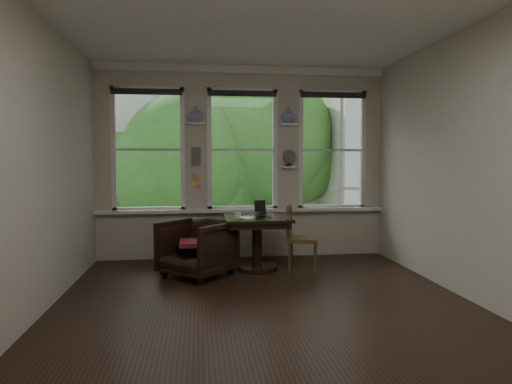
{
  "coord_description": "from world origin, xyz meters",
  "views": [
    {
      "loc": [
        -0.7,
        -4.95,
        1.54
      ],
      "look_at": [
        0.05,
        0.9,
        1.13
      ],
      "focal_mm": 32.0,
      "sensor_mm": 36.0,
      "label": 1
    }
  ],
  "objects": [
    {
      "name": "ground",
      "position": [
        0.0,
        0.0,
        0.0
      ],
      "size": [
        4.5,
        4.5,
        0.0
      ],
      "primitive_type": "plane",
      "color": "black",
      "rests_on": "ground"
    },
    {
      "name": "ceiling",
      "position": [
        0.0,
        0.0,
        3.0
      ],
      "size": [
        4.5,
        4.5,
        0.0
      ],
      "primitive_type": "plane",
      "rotation": [
        3.14,
        0.0,
        0.0
      ],
      "color": "silver",
      "rests_on": "ground"
    },
    {
      "name": "wall_back",
      "position": [
        0.0,
        2.25,
        1.5
      ],
      "size": [
        4.5,
        0.0,
        4.5
      ],
      "primitive_type": "plane",
      "rotation": [
        1.57,
        0.0,
        0.0
      ],
      "color": "#B8AF9D",
      "rests_on": "ground"
    },
    {
      "name": "wall_front",
      "position": [
        0.0,
        -2.25,
        1.5
      ],
      "size": [
        4.5,
        0.0,
        4.5
      ],
      "primitive_type": "plane",
      "rotation": [
        -1.57,
        0.0,
        0.0
      ],
      "color": "#B8AF9D",
      "rests_on": "ground"
    },
    {
      "name": "wall_left",
      "position": [
        -2.25,
        0.0,
        1.5
      ],
      "size": [
        0.0,
        4.5,
        4.5
      ],
      "primitive_type": "plane",
      "rotation": [
        1.57,
        0.0,
        1.57
      ],
      "color": "#B8AF9D",
      "rests_on": "ground"
    },
    {
      "name": "wall_right",
      "position": [
        2.25,
        0.0,
        1.5
      ],
      "size": [
        0.0,
        4.5,
        4.5
      ],
      "primitive_type": "plane",
      "rotation": [
        1.57,
        0.0,
        -1.57
      ],
      "color": "#B8AF9D",
      "rests_on": "ground"
    },
    {
      "name": "window_left",
      "position": [
        -1.45,
        2.25,
        1.7
      ],
      "size": [
        1.1,
        0.12,
        1.9
      ],
      "primitive_type": null,
      "color": "white",
      "rests_on": "ground"
    },
    {
      "name": "window_center",
      "position": [
        0.0,
        2.25,
        1.7
      ],
      "size": [
        1.1,
        0.12,
        1.9
      ],
      "primitive_type": null,
      "color": "white",
      "rests_on": "ground"
    },
    {
      "name": "window_right",
      "position": [
        1.45,
        2.25,
        1.7
      ],
      "size": [
        1.1,
        0.12,
        1.9
      ],
      "primitive_type": null,
      "color": "white",
      "rests_on": "ground"
    },
    {
      "name": "shelf_left",
      "position": [
        -0.72,
        2.15,
        2.1
      ],
      "size": [
        0.26,
        0.16,
        0.03
      ],
      "primitive_type": "cube",
      "color": "white",
      "rests_on": "ground"
    },
    {
      "name": "shelf_right",
      "position": [
        0.72,
        2.15,
        2.1
      ],
      "size": [
        0.26,
        0.16,
        0.03
      ],
      "primitive_type": "cube",
      "color": "white",
      "rests_on": "ground"
    },
    {
      "name": "intercom",
      "position": [
        -0.72,
        2.18,
        1.6
      ],
      "size": [
        0.14,
        0.06,
        0.28
      ],
      "primitive_type": "cube",
      "color": "#59544F",
      "rests_on": "ground"
    },
    {
      "name": "sticky_notes",
      "position": [
        -0.72,
        2.19,
        1.25
      ],
      "size": [
        0.16,
        0.01,
        0.24
      ],
      "primitive_type": null,
      "color": "pink",
      "rests_on": "ground"
    },
    {
      "name": "desk_fan",
      "position": [
        0.72,
        2.13,
        1.53
      ],
      "size": [
        0.2,
        0.2,
        0.24
      ],
      "primitive_type": null,
      "color": "#59544F",
      "rests_on": "ground"
    },
    {
      "name": "vase_left",
      "position": [
        -0.72,
        2.15,
        2.24
      ],
      "size": [
        0.24,
        0.24,
        0.25
      ],
      "primitive_type": "imported",
      "color": "white",
      "rests_on": "shelf_left"
    },
    {
      "name": "vase_right",
      "position": [
        0.72,
        2.15,
        2.24
      ],
      "size": [
        0.24,
        0.24,
        0.25
      ],
      "primitive_type": "imported",
      "color": "white",
      "rests_on": "shelf_right"
    },
    {
      "name": "table",
      "position": [
        0.11,
        1.31,
        0.38
      ],
      "size": [
        0.9,
        0.9,
        0.75
      ],
      "primitive_type": null,
      "color": "black",
      "rests_on": "ground"
    },
    {
      "name": "armchair_left",
      "position": [
        -0.72,
        1.05,
        0.38
      ],
      "size": [
        1.15,
        1.15,
        0.75
      ],
      "primitive_type": "imported",
      "rotation": [
        0.0,
        0.0,
        -0.72
      ],
      "color": "black",
      "rests_on": "ground"
    },
    {
      "name": "cushion_red",
      "position": [
        -0.72,
        1.05,
        0.45
      ],
      "size": [
        0.45,
        0.45,
        0.06
      ],
      "primitive_type": "cube",
      "color": "maroon",
      "rests_on": "armchair_left"
    },
    {
      "name": "side_chair_right",
      "position": [
        0.73,
        1.15,
        0.46
      ],
      "size": [
        0.52,
        0.52,
        0.92
      ],
      "primitive_type": null,
      "rotation": [
        0.0,
        0.0,
        1.28
      ],
      "color": "#453018",
      "rests_on": "ground"
    },
    {
      "name": "laptop",
      "position": [
        0.17,
        1.3,
        0.76
      ],
      "size": [
        0.36,
        0.33,
        0.02
      ],
      "primitive_type": "imported",
      "rotation": [
        0.0,
        0.0,
        -0.59
      ],
      "color": "black",
      "rests_on": "table"
    },
    {
      "name": "mug",
      "position": [
        -0.18,
        1.09,
        0.8
      ],
      "size": [
        0.11,
        0.11,
        0.09
      ],
      "primitive_type": "imported",
      "rotation": [
        0.0,
        0.0,
        -0.09
      ],
      "color": "white",
      "rests_on": "table"
    },
    {
      "name": "drinking_glass",
      "position": [
        0.1,
        1.15,
        0.8
      ],
      "size": [
        0.15,
        0.15,
        0.09
      ],
      "primitive_type": "imported",
      "rotation": [
        0.0,
        0.0,
        -0.34
      ],
      "color": "white",
      "rests_on": "table"
    },
    {
      "name": "tablet",
      "position": [
        0.17,
        1.44,
        0.86
      ],
      "size": [
        0.17,
        0.1,
        0.22
      ],
      "primitive_type": "cube",
      "rotation": [
        -0.26,
        0.0,
        0.13
      ],
      "color": "black",
      "rests_on": "table"
    },
    {
      "name": "papers",
      "position": [
        -0.03,
        1.24,
        0.75
      ],
      "size": [
        0.33,
        0.37,
        0.0
      ],
      "primitive_type": "cube",
      "rotation": [
        0.0,
        0.0,
        0.45
      ],
      "color": "silver",
      "rests_on": "table"
    }
  ]
}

